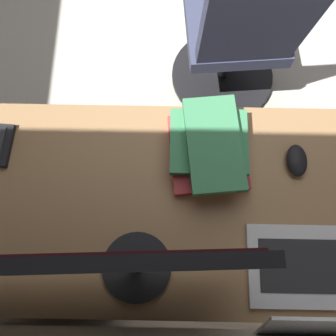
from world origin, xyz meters
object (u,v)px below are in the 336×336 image
at_px(drawer_pedestal, 90,227).
at_px(mouse_main, 297,160).
at_px(book_stack_near, 210,147).
at_px(monitor_secondary, 127,264).
at_px(office_chair, 238,40).
at_px(laptop_left, 310,289).

bearing_deg(drawer_pedestal, mouse_main, -166.71).
xyz_separation_m(mouse_main, book_stack_near, (0.27, -0.03, 0.03)).
relative_size(monitor_secondary, office_chair, 0.60).
xyz_separation_m(laptop_left, mouse_main, (-0.01, -0.38, -0.04)).
relative_size(drawer_pedestal, office_chair, 0.72).
distance_m(monitor_secondary, office_chair, 1.17).
distance_m(laptop_left, office_chair, 1.08).
relative_size(monitor_secondary, mouse_main, 5.57).
height_order(mouse_main, book_stack_near, book_stack_near).
distance_m(mouse_main, office_chair, 0.72).
height_order(drawer_pedestal, laptop_left, laptop_left).
distance_m(monitor_secondary, book_stack_near, 0.46).
bearing_deg(laptop_left, mouse_main, -91.31).
height_order(monitor_secondary, mouse_main, monitor_secondary).
bearing_deg(laptop_left, office_chair, -84.71).
bearing_deg(book_stack_near, office_chair, -105.26).
distance_m(drawer_pedestal, mouse_main, 0.83).
xyz_separation_m(monitor_secondary, book_stack_near, (-0.21, -0.35, -0.21)).
distance_m(monitor_secondary, mouse_main, 0.63).
bearing_deg(monitor_secondary, office_chair, -111.32).
bearing_deg(mouse_main, office_chair, -80.93).
height_order(monitor_secondary, book_stack_near, monitor_secondary).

